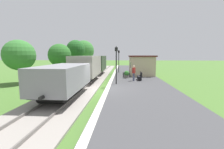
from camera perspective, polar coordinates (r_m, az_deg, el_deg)
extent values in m
plane|color=#47702D|center=(12.80, -3.58, -6.51)|extent=(160.00, 160.00, 0.00)
cube|color=#424244|center=(12.76, 10.89, -6.09)|extent=(6.00, 60.00, 0.25)
cube|color=silver|center=(12.70, -1.79, -5.43)|extent=(0.36, 60.00, 0.01)
cube|color=gray|center=(13.31, -13.93, -5.91)|extent=(3.80, 60.00, 0.12)
cube|color=slate|center=(13.08, -10.94, -5.47)|extent=(0.07, 60.00, 0.14)
cube|color=slate|center=(13.52, -16.87, -5.24)|extent=(0.07, 60.00, 0.14)
cube|color=gray|center=(10.89, -17.91, -0.83)|extent=(2.50, 5.60, 1.60)
cube|color=black|center=(11.00, -17.78, -4.18)|extent=(2.10, 5.15, 0.50)
cylinder|color=black|center=(12.70, -14.75, -3.72)|extent=(1.56, 0.84, 0.84)
cylinder|color=black|center=(9.46, -21.75, -7.76)|extent=(1.56, 0.84, 0.84)
cylinder|color=black|center=(13.74, -13.25, -1.78)|extent=(0.20, 0.30, 0.20)
cylinder|color=black|center=(8.41, -25.27, -8.05)|extent=(0.20, 0.30, 0.20)
cube|color=gray|center=(17.13, -9.74, 3.27)|extent=(2.50, 5.60, 2.20)
cube|color=black|center=(17.22, -9.67, 0.12)|extent=(2.10, 5.15, 0.50)
cylinder|color=black|center=(18.98, -8.39, 0.05)|extent=(1.56, 0.84, 0.84)
cylinder|color=black|center=(15.54, -11.20, -1.62)|extent=(1.56, 0.84, 0.84)
cylinder|color=black|center=(20.08, -7.70, 1.17)|extent=(0.20, 0.30, 0.20)
cylinder|color=black|center=(14.40, -12.43, -1.35)|extent=(0.20, 0.30, 0.20)
cube|color=#384C33|center=(23.58, -5.95, 4.42)|extent=(2.50, 5.60, 2.20)
cube|color=black|center=(23.65, -5.92, 2.12)|extent=(2.10, 5.15, 0.50)
cylinder|color=black|center=(25.43, -5.23, 1.92)|extent=(1.56, 0.84, 0.84)
cylinder|color=black|center=(21.92, -6.72, 1.04)|extent=(1.56, 0.84, 0.84)
cylinder|color=black|center=(26.55, -4.84, 2.70)|extent=(0.20, 0.30, 0.20)
cylinder|color=black|center=(20.76, -7.31, 1.38)|extent=(0.20, 0.30, 0.20)
cube|color=tan|center=(22.66, 10.94, 3.37)|extent=(3.20, 5.50, 2.60)
cube|color=#51231E|center=(22.61, 11.02, 6.89)|extent=(3.50, 5.80, 0.18)
cube|color=black|center=(21.42, 7.01, 3.58)|extent=(0.03, 0.90, 0.80)
cube|color=black|center=(17.38, 10.40, -0.63)|extent=(0.42, 1.50, 0.04)
cube|color=black|center=(17.37, 11.04, 0.17)|extent=(0.04, 1.50, 0.45)
cube|color=black|center=(16.82, 10.61, -1.69)|extent=(0.38, 0.06, 0.42)
cube|color=black|center=(18.00, 10.17, -1.09)|extent=(0.38, 0.06, 0.42)
cylinder|color=#474C66|center=(16.65, 8.15, -0.96)|extent=(0.15, 0.15, 0.86)
cylinder|color=#474C66|center=(16.79, 8.36, -0.90)|extent=(0.15, 0.15, 0.86)
cube|color=maroon|center=(16.63, 8.30, 1.56)|extent=(0.38, 0.45, 0.60)
sphere|color=beige|center=(16.60, 8.33, 3.07)|extent=(0.22, 0.22, 0.22)
cylinder|color=slate|center=(18.74, 5.56, -0.81)|extent=(0.56, 0.56, 0.34)
sphere|color=#2D6B28|center=(18.69, 5.58, 0.49)|extent=(0.64, 0.64, 0.64)
cylinder|color=black|center=(14.61, 1.62, 2.58)|extent=(0.11, 0.11, 3.20)
cube|color=black|center=(14.57, 1.65, 9.57)|extent=(0.28, 0.28, 0.36)
sphere|color=#F2E5BF|center=(14.57, 1.65, 9.57)|extent=(0.20, 0.20, 0.20)
cone|color=black|center=(14.58, 1.65, 10.51)|extent=(0.20, 0.20, 0.16)
cylinder|color=black|center=(24.59, 2.58, 4.50)|extent=(0.11, 0.11, 3.20)
cube|color=black|center=(24.57, 2.60, 8.65)|extent=(0.28, 0.28, 0.36)
sphere|color=#F2E5BF|center=(24.57, 2.60, 8.65)|extent=(0.20, 0.20, 0.20)
cone|color=black|center=(24.58, 2.61, 9.20)|extent=(0.20, 0.20, 0.16)
cylinder|color=#4C3823|center=(18.85, -31.35, -0.23)|extent=(0.28, 0.28, 1.86)
sphere|color=#387A33|center=(18.73, -31.79, 6.28)|extent=(3.23, 3.23, 3.23)
cylinder|color=#4C3823|center=(23.08, -19.05, 1.63)|extent=(0.28, 0.28, 1.86)
sphere|color=#2D6B28|center=(22.99, -19.27, 6.97)|extent=(3.25, 3.25, 3.25)
cylinder|color=#4C3823|center=(29.23, -13.49, 3.95)|extent=(0.28, 0.28, 2.89)
sphere|color=#235B23|center=(29.21, -13.66, 9.31)|extent=(3.43, 3.43, 3.43)
cylinder|color=#4C3823|center=(36.15, -10.55, 4.22)|extent=(0.28, 0.28, 2.36)
sphere|color=#387A33|center=(36.12, -10.66, 8.91)|extent=(4.76, 4.76, 4.76)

